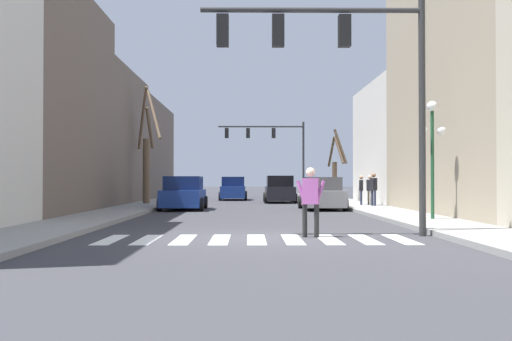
% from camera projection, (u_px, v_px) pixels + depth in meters
% --- Properties ---
extents(ground_plane, '(240.00, 240.00, 0.00)m').
position_uv_depth(ground_plane, '(256.00, 238.00, 15.16)').
color(ground_plane, '#38383D').
extents(sidewalk_left, '(2.39, 90.00, 0.15)m').
position_uv_depth(sidewalk_left, '(25.00, 236.00, 15.09)').
color(sidewalk_left, gray).
rests_on(sidewalk_left, ground_plane).
extents(sidewalk_right, '(2.39, 90.00, 0.15)m').
position_uv_depth(sidewalk_right, '(485.00, 235.00, 15.23)').
color(sidewalk_right, gray).
rests_on(sidewalk_right, ground_plane).
extents(building_row_left, '(6.00, 45.34, 10.75)m').
position_uv_depth(building_row_left, '(53.00, 120.00, 29.97)').
color(building_row_left, beige).
rests_on(building_row_left, ground_plane).
extents(building_row_right, '(6.00, 32.10, 12.59)m').
position_uv_depth(building_row_right, '(500.00, 83.00, 24.27)').
color(building_row_right, '#BCB299').
rests_on(building_row_right, ground_plane).
extents(crosswalk_stripes, '(7.65, 2.60, 0.01)m').
position_uv_depth(crosswalk_stripes, '(256.00, 239.00, 14.82)').
color(crosswalk_stripes, white).
rests_on(crosswalk_stripes, ground_plane).
extents(traffic_signal_near, '(5.95, 0.28, 6.37)m').
position_uv_depth(traffic_signal_near, '(341.00, 58.00, 15.79)').
color(traffic_signal_near, '#2D2D2D').
rests_on(traffic_signal_near, ground_plane).
extents(traffic_signal_far, '(7.23, 0.28, 6.37)m').
position_uv_depth(traffic_signal_far, '(272.00, 141.00, 50.10)').
color(traffic_signal_far, '#2D2D2D').
rests_on(traffic_signal_far, ground_plane).
extents(street_lamp_right_corner, '(0.95, 0.36, 4.05)m').
position_uv_depth(street_lamp_right_corner, '(432.00, 135.00, 20.54)').
color(street_lamp_right_corner, '#1E4C2D').
rests_on(street_lamp_right_corner, sidewalk_right).
extents(car_driving_toward_lane, '(2.07, 4.57, 1.76)m').
position_uv_depth(car_driving_toward_lane, '(280.00, 190.00, 39.22)').
color(car_driving_toward_lane, black).
rests_on(car_driving_toward_lane, ground_plane).
extents(car_driving_away_lane, '(2.18, 4.33, 1.66)m').
position_uv_depth(car_driving_away_lane, '(184.00, 194.00, 29.74)').
color(car_driving_away_lane, navy).
rests_on(car_driving_away_lane, ground_plane).
extents(car_parked_left_mid, '(2.03, 4.80, 1.72)m').
position_uv_depth(car_parked_left_mid, '(233.00, 189.00, 44.46)').
color(car_parked_left_mid, navy).
rests_on(car_parked_left_mid, ground_plane).
extents(car_parked_left_near, '(2.13, 4.40, 1.62)m').
position_uv_depth(car_parked_left_near, '(322.00, 194.00, 29.82)').
color(car_parked_left_near, gray).
rests_on(car_parked_left_near, ground_plane).
extents(pedestrian_crossing_street, '(0.28, 0.68, 1.58)m').
position_uv_depth(pedestrian_crossing_street, '(361.00, 187.00, 32.10)').
color(pedestrian_crossing_street, '#282D47').
rests_on(pedestrian_crossing_street, sidewalk_right).
extents(pedestrian_on_right_sidewalk, '(0.32, 0.72, 1.69)m').
position_uv_depth(pedestrian_on_right_sidewalk, '(374.00, 186.00, 30.91)').
color(pedestrian_on_right_sidewalk, '#282D47').
rests_on(pedestrian_on_right_sidewalk, sidewalk_right).
extents(pedestrian_near_right_corner, '(0.33, 0.67, 1.59)m').
position_uv_depth(pedestrian_near_right_corner, '(370.00, 187.00, 32.22)').
color(pedestrian_near_right_corner, '#7A705B').
rests_on(pedestrian_near_right_corner, sidewalk_right).
extents(pedestrian_on_left_sidewalk, '(0.77, 0.33, 1.80)m').
position_uv_depth(pedestrian_on_left_sidewalk, '(311.00, 196.00, 15.42)').
color(pedestrian_on_left_sidewalk, black).
rests_on(pedestrian_on_left_sidewalk, ground_plane).
extents(street_tree_right_far, '(2.01, 3.85, 6.77)m').
position_uv_depth(street_tree_right_far, '(147.00, 155.00, 34.51)').
color(street_tree_right_far, brown).
rests_on(street_tree_right_far, sidewalk_left).
extents(street_tree_left_near, '(1.05, 2.72, 4.66)m').
position_uv_depth(street_tree_left_near, '(336.00, 168.00, 38.74)').
color(street_tree_left_near, '#473828').
rests_on(street_tree_left_near, sidewalk_right).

